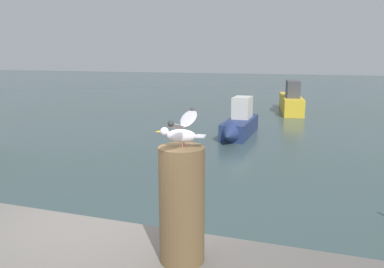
{
  "coord_description": "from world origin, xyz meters",
  "views": [
    {
      "loc": [
        2.1,
        -3.1,
        3.02
      ],
      "look_at": [
        1.15,
        -0.24,
        2.39
      ],
      "focal_mm": 35.63,
      "sensor_mm": 36.0,
      "label": 1
    }
  ],
  "objects_px": {
    "seagull": "(181,130)",
    "mooring_post": "(182,205)",
    "boat_yellow": "(291,101)",
    "boat_navy": "(239,124)"
  },
  "relations": [
    {
      "from": "seagull",
      "to": "mooring_post",
      "type": "bearing_deg",
      "value": 5.04
    },
    {
      "from": "boat_yellow",
      "to": "boat_navy",
      "type": "relative_size",
      "value": 1.41
    },
    {
      "from": "boat_yellow",
      "to": "mooring_post",
      "type": "bearing_deg",
      "value": -88.68
    },
    {
      "from": "seagull",
      "to": "boat_yellow",
      "type": "xyz_separation_m",
      "value": [
        -0.43,
        18.7,
        -1.9
      ]
    },
    {
      "from": "mooring_post",
      "to": "seagull",
      "type": "distance_m",
      "value": 0.59
    },
    {
      "from": "seagull",
      "to": "boat_navy",
      "type": "relative_size",
      "value": 0.18
    },
    {
      "from": "seagull",
      "to": "boat_yellow",
      "type": "relative_size",
      "value": 0.13
    },
    {
      "from": "mooring_post",
      "to": "boat_yellow",
      "type": "height_order",
      "value": "mooring_post"
    },
    {
      "from": "seagull",
      "to": "boat_yellow",
      "type": "height_order",
      "value": "seagull"
    },
    {
      "from": "boat_navy",
      "to": "mooring_post",
      "type": "bearing_deg",
      "value": -80.91
    }
  ]
}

